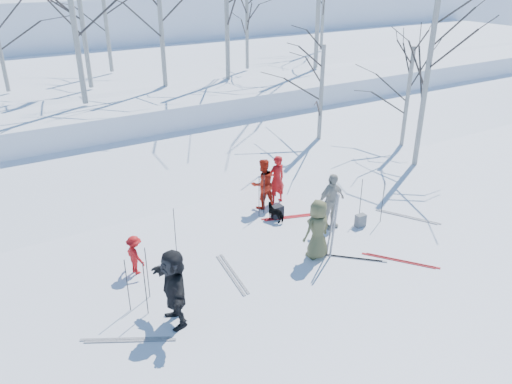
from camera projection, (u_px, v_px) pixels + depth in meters
ground at (285, 256)px, 13.32m from camera, size 120.00×120.00×0.00m
snow_ramp at (180, 167)px, 18.69m from camera, size 70.00×9.49×4.12m
snow_plateau at (103, 90)px, 26.07m from camera, size 70.00×18.00×2.20m
far_hill at (31, 28)px, 41.92m from camera, size 90.00×30.00×6.00m
skier_olive_center at (318, 229)px, 12.99m from camera, size 0.83×0.57×1.64m
skier_red_north at (277, 179)px, 15.99m from camera, size 0.60×0.40×1.61m
skier_redor_behind at (263, 184)px, 15.63m from camera, size 0.81×0.64×1.63m
skier_red_seated at (135, 255)px, 12.42m from camera, size 0.53×0.74×1.04m
skier_cream_east at (331, 201)px, 14.44m from camera, size 1.03×0.50×1.69m
skier_grey_west at (174, 288)px, 10.55m from camera, size 0.65×1.70×1.80m
dog at (276, 212)px, 15.06m from camera, size 0.52×0.70×0.54m
upright_ski_left at (334, 227)px, 12.84m from camera, size 0.10×0.17×1.90m
upright_ski_right at (332, 225)px, 12.93m from camera, size 0.15×0.23×1.89m
ski_pair_a at (408, 217)px, 15.35m from camera, size 1.81×2.07×0.02m
ski_pair_b at (400, 261)px, 13.11m from camera, size 2.02×2.09×0.02m
ski_pair_c at (232, 274)px, 12.56m from camera, size 0.68×1.95×0.02m
ski_pair_d at (128, 340)px, 10.38m from camera, size 1.82×2.07×0.02m
ski_pair_e at (293, 217)px, 15.36m from camera, size 1.30×2.02×0.02m
ski_pair_f at (348, 257)px, 13.25m from camera, size 2.10×2.10×0.02m
ski_pole_a at (127, 286)px, 11.00m from camera, size 0.02×0.02×1.34m
ski_pole_b at (147, 273)px, 11.45m from camera, size 0.02×0.02×1.34m
ski_pole_c at (175, 231)px, 13.21m from camera, size 0.02×0.02×1.34m
ski_pole_d at (383, 202)px, 14.81m from camera, size 0.02×0.02×1.34m
ski_pole_e at (361, 200)px, 14.94m from camera, size 0.02×0.02×1.34m
ski_pole_f at (259, 196)px, 15.14m from camera, size 0.02×0.02×1.34m
ski_pole_g at (264, 194)px, 15.31m from camera, size 0.02×0.02×1.34m
ski_pole_h at (145, 289)px, 10.89m from camera, size 0.02×0.02×1.34m
backpack_red at (320, 213)px, 15.17m from camera, size 0.32×0.22×0.42m
backpack_grey at (360, 221)px, 14.75m from camera, size 0.30×0.20×0.38m
backpack_dark at (277, 212)px, 15.24m from camera, size 0.34×0.24×0.40m
birch_plateau_c at (324, 0)px, 29.41m from camera, size 4.54×4.54×5.63m
birch_plateau_d at (72, 7)px, 17.66m from camera, size 5.45×5.45×6.93m
birch_plateau_e at (81, 15)px, 20.29m from camera, size 4.71×4.71×5.87m
birch_plateau_h at (105, 15)px, 23.47m from camera, size 4.29×4.29×5.27m
birch_plateau_i at (247, 27)px, 24.39m from camera, size 3.42×3.42×4.03m
birch_plateau_j at (227, 4)px, 21.79m from camera, size 5.16×5.16×6.52m
birch_plateau_k at (160, 15)px, 20.55m from camera, size 4.68×4.68×5.83m
birch_edge_b at (426, 84)px, 18.01m from camera, size 4.96×4.96×6.22m
birch_edge_c at (407, 99)px, 20.18m from camera, size 3.51×3.51×4.15m
birch_edge_e at (321, 100)px, 19.73m from camera, size 3.60×3.60×4.29m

